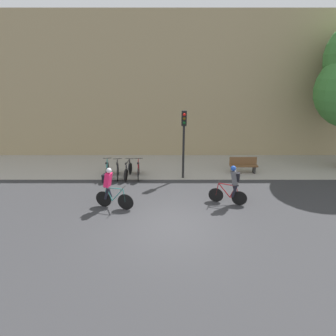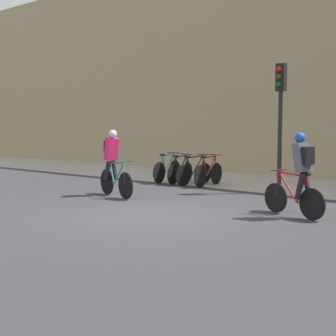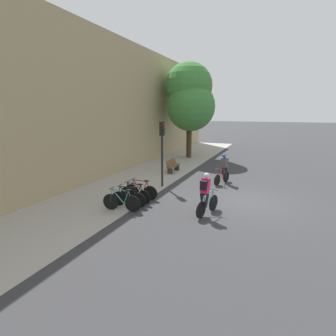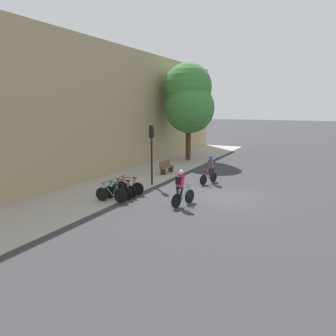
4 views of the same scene
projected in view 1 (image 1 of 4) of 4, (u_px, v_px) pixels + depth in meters
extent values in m
plane|color=#333335|center=(172.00, 226.00, 9.83)|extent=(200.00, 200.00, 0.00)
cube|color=#A39E93|center=(170.00, 166.00, 16.17)|extent=(44.00, 4.50, 0.01)
cube|color=tan|center=(170.00, 88.00, 17.04)|extent=(44.00, 0.60, 8.99)
cylinder|color=black|center=(126.00, 202.00, 10.88)|extent=(0.69, 0.22, 0.70)
cylinder|color=black|center=(104.00, 199.00, 11.13)|extent=(0.69, 0.22, 0.70)
cylinder|color=teal|center=(118.00, 195.00, 10.87)|extent=(0.55, 0.18, 0.62)
cylinder|color=teal|center=(110.00, 194.00, 10.97)|extent=(0.26, 0.11, 0.58)
cylinder|color=teal|center=(115.00, 188.00, 10.80)|extent=(0.73, 0.23, 0.07)
cylinder|color=teal|center=(109.00, 200.00, 11.08)|extent=(0.40, 0.14, 0.05)
cylinder|color=teal|center=(106.00, 193.00, 11.02)|extent=(0.21, 0.09, 0.56)
cylinder|color=teal|center=(125.00, 195.00, 10.79)|extent=(0.12, 0.07, 0.58)
cylinder|color=black|center=(124.00, 188.00, 10.69)|extent=(0.15, 0.45, 0.03)
cube|color=black|center=(107.00, 187.00, 10.89)|extent=(0.21, 0.13, 0.06)
cube|color=#EA1E56|center=(109.00, 180.00, 10.75)|extent=(0.39, 0.39, 0.63)
sphere|color=silver|center=(110.00, 170.00, 10.59)|extent=(0.27, 0.27, 0.22)
cylinder|color=black|center=(107.00, 193.00, 10.86)|extent=(0.29, 0.18, 0.56)
cylinder|color=black|center=(110.00, 191.00, 11.06)|extent=(0.26, 0.17, 0.56)
cube|color=black|center=(105.00, 178.00, 10.77)|extent=(0.20, 0.29, 0.36)
cylinder|color=black|center=(217.00, 195.00, 11.55)|extent=(0.63, 0.24, 0.65)
cylinder|color=black|center=(240.00, 198.00, 11.25)|extent=(0.63, 0.24, 0.65)
cylinder|color=maroon|center=(225.00, 190.00, 11.35)|extent=(0.54, 0.21, 0.62)
cylinder|color=maroon|center=(234.00, 192.00, 11.25)|extent=(0.26, 0.12, 0.58)
cylinder|color=maroon|center=(228.00, 185.00, 11.22)|extent=(0.72, 0.28, 0.07)
cylinder|color=maroon|center=(235.00, 198.00, 11.31)|extent=(0.39, 0.16, 0.05)
cylinder|color=maroon|center=(238.00, 192.00, 11.18)|extent=(0.21, 0.10, 0.56)
cylinder|color=maroon|center=(218.00, 189.00, 11.44)|extent=(0.12, 0.07, 0.58)
cylinder|color=black|center=(219.00, 182.00, 11.32)|extent=(0.17, 0.44, 0.03)
cube|color=black|center=(237.00, 185.00, 11.10)|extent=(0.22, 0.14, 0.06)
cube|color=#4C4C51|center=(235.00, 178.00, 11.02)|extent=(0.41, 0.41, 0.63)
sphere|color=#1E47AD|center=(234.00, 168.00, 10.91)|extent=(0.28, 0.28, 0.22)
cylinder|color=black|center=(235.00, 189.00, 11.30)|extent=(0.30, 0.19, 0.56)
cylinder|color=black|center=(235.00, 191.00, 11.10)|extent=(0.26, 0.18, 0.56)
cube|color=black|center=(239.00, 177.00, 10.96)|extent=(0.22, 0.29, 0.36)
cylinder|color=black|center=(109.00, 168.00, 14.74)|extent=(0.14, 0.71, 0.71)
cylinder|color=black|center=(107.00, 175.00, 13.78)|extent=(0.14, 0.71, 0.71)
cylinder|color=teal|center=(108.00, 165.00, 14.32)|extent=(0.12, 0.56, 0.62)
cylinder|color=teal|center=(107.00, 168.00, 13.97)|extent=(0.08, 0.27, 0.58)
cylinder|color=teal|center=(107.00, 161.00, 14.12)|extent=(0.15, 0.76, 0.07)
cylinder|color=teal|center=(108.00, 174.00, 13.98)|extent=(0.09, 0.41, 0.05)
cylinder|color=teal|center=(107.00, 169.00, 13.78)|extent=(0.06, 0.22, 0.56)
cylinder|color=teal|center=(108.00, 164.00, 14.60)|extent=(0.05, 0.12, 0.59)
cylinder|color=black|center=(108.00, 158.00, 14.45)|extent=(0.46, 0.09, 0.03)
cube|color=black|center=(107.00, 163.00, 13.75)|extent=(0.11, 0.21, 0.06)
cylinder|color=black|center=(119.00, 169.00, 14.73)|extent=(0.13, 0.66, 0.66)
cylinder|color=black|center=(118.00, 175.00, 13.81)|extent=(0.13, 0.66, 0.66)
cylinder|color=black|center=(118.00, 166.00, 14.32)|extent=(0.12, 0.54, 0.62)
cylinder|color=black|center=(118.00, 168.00, 13.98)|extent=(0.08, 0.26, 0.58)
cylinder|color=black|center=(118.00, 162.00, 14.12)|extent=(0.15, 0.73, 0.07)
cylinder|color=black|center=(118.00, 174.00, 14.00)|extent=(0.09, 0.40, 0.05)
cylinder|color=black|center=(118.00, 170.00, 13.80)|extent=(0.06, 0.21, 0.56)
cylinder|color=black|center=(118.00, 164.00, 14.59)|extent=(0.05, 0.12, 0.58)
cylinder|color=black|center=(118.00, 159.00, 14.44)|extent=(0.46, 0.09, 0.03)
cube|color=black|center=(118.00, 163.00, 13.77)|extent=(0.11, 0.21, 0.06)
cylinder|color=black|center=(131.00, 169.00, 14.74)|extent=(0.11, 0.67, 0.67)
cylinder|color=black|center=(126.00, 175.00, 13.79)|extent=(0.11, 0.67, 0.67)
cylinder|color=black|center=(129.00, 166.00, 14.32)|extent=(0.10, 0.56, 0.62)
cylinder|color=black|center=(128.00, 168.00, 13.97)|extent=(0.07, 0.26, 0.58)
cylinder|color=black|center=(128.00, 162.00, 14.12)|extent=(0.12, 0.75, 0.07)
cylinder|color=black|center=(127.00, 174.00, 13.98)|extent=(0.08, 0.41, 0.05)
cylinder|color=black|center=(126.00, 170.00, 13.78)|extent=(0.06, 0.22, 0.56)
cylinder|color=black|center=(131.00, 164.00, 14.60)|extent=(0.05, 0.12, 0.59)
cylinder|color=black|center=(130.00, 159.00, 14.45)|extent=(0.46, 0.08, 0.03)
cube|color=black|center=(127.00, 163.00, 13.76)|extent=(0.10, 0.21, 0.06)
cylinder|color=black|center=(139.00, 168.00, 14.72)|extent=(0.08, 0.70, 0.70)
cylinder|color=black|center=(139.00, 175.00, 13.79)|extent=(0.08, 0.70, 0.70)
cylinder|color=maroon|center=(139.00, 166.00, 14.31)|extent=(0.08, 0.55, 0.62)
cylinder|color=maroon|center=(139.00, 168.00, 13.97)|extent=(0.06, 0.26, 0.58)
cylinder|color=maroon|center=(139.00, 161.00, 14.11)|extent=(0.09, 0.73, 0.07)
cylinder|color=maroon|center=(139.00, 174.00, 13.98)|extent=(0.06, 0.40, 0.05)
cylinder|color=maroon|center=(139.00, 169.00, 13.78)|extent=(0.05, 0.21, 0.56)
cylinder|color=maroon|center=(139.00, 164.00, 14.59)|extent=(0.04, 0.12, 0.58)
cylinder|color=black|center=(139.00, 158.00, 14.44)|extent=(0.46, 0.06, 0.03)
cube|color=black|center=(138.00, 163.00, 13.76)|extent=(0.09, 0.20, 0.06)
cylinder|color=black|center=(184.00, 146.00, 13.73)|extent=(0.12, 0.12, 3.62)
cube|color=black|center=(185.00, 118.00, 13.24)|extent=(0.26, 0.20, 0.76)
sphere|color=red|center=(185.00, 114.00, 13.05)|extent=(0.15, 0.15, 0.15)
sphere|color=#4C380A|center=(185.00, 119.00, 13.13)|extent=(0.15, 0.15, 0.15)
sphere|color=#0C4719|center=(185.00, 123.00, 13.20)|extent=(0.15, 0.15, 0.15)
cube|color=brown|center=(244.00, 166.00, 14.86)|extent=(1.56, 0.40, 0.08)
cube|color=brown|center=(244.00, 161.00, 14.95)|extent=(1.56, 0.12, 0.40)
cube|color=#2D2D2D|center=(233.00, 169.00, 14.94)|extent=(0.08, 0.36, 0.45)
cube|color=#2D2D2D|center=(255.00, 169.00, 14.94)|extent=(0.08, 0.36, 0.45)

